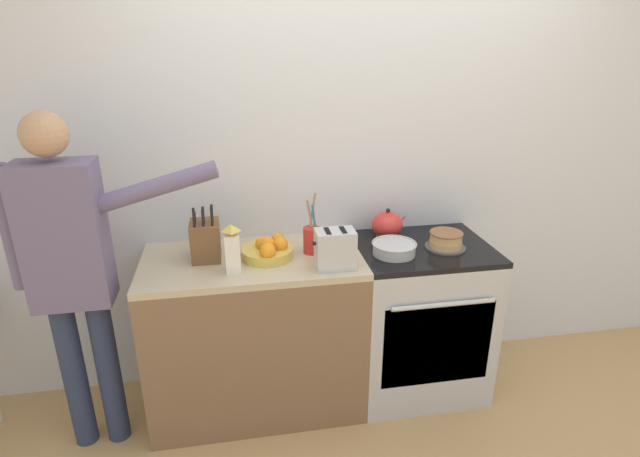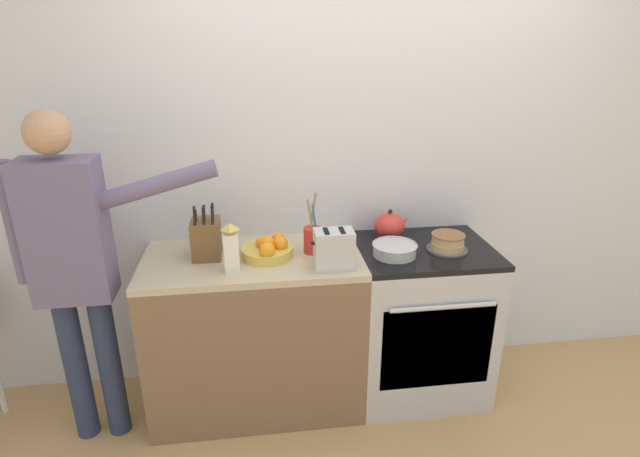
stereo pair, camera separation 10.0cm
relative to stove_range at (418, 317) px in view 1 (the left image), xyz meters
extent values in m
plane|color=tan|center=(-0.28, -0.29, -0.45)|extent=(16.00, 16.00, 0.00)
cube|color=silver|center=(-0.28, 0.32, 0.85)|extent=(8.00, 0.04, 2.60)
cube|color=brown|center=(-0.93, 0.00, -0.02)|extent=(1.13, 0.59, 0.86)
cube|color=#BCAD8E|center=(-0.93, 0.00, 0.43)|extent=(1.13, 0.59, 0.03)
cube|color=#B7BABF|center=(0.00, 0.00, -0.02)|extent=(0.72, 0.59, 0.87)
cube|color=black|center=(0.00, -0.29, 0.01)|extent=(0.59, 0.01, 0.48)
cylinder|color=#B7BABF|center=(0.00, -0.31, 0.26)|extent=(0.54, 0.02, 0.02)
cube|color=black|center=(0.00, 0.00, 0.43)|extent=(0.72, 0.59, 0.03)
cylinder|color=#4C4C51|center=(0.10, -0.05, 0.45)|extent=(0.22, 0.22, 0.01)
cylinder|color=tan|center=(0.10, -0.05, 0.48)|extent=(0.17, 0.17, 0.04)
cylinder|color=tan|center=(0.10, -0.05, 0.51)|extent=(0.17, 0.17, 0.04)
cylinder|color=brown|center=(0.10, -0.05, 0.53)|extent=(0.18, 0.18, 0.01)
cylinder|color=red|center=(-0.16, 0.16, 0.45)|extent=(0.12, 0.12, 0.01)
ellipsoid|color=red|center=(-0.16, 0.16, 0.52)|extent=(0.17, 0.17, 0.15)
cone|color=red|center=(-0.08, 0.16, 0.55)|extent=(0.08, 0.04, 0.08)
sphere|color=black|center=(-0.16, 0.16, 0.61)|extent=(0.02, 0.02, 0.02)
cylinder|color=#B7BABF|center=(-0.19, -0.08, 0.48)|extent=(0.22, 0.22, 0.06)
torus|color=#B7BABF|center=(-0.19, -0.08, 0.51)|extent=(0.23, 0.23, 0.01)
cube|color=brown|center=(-1.15, 0.04, 0.55)|extent=(0.14, 0.17, 0.20)
cylinder|color=black|center=(-1.20, 0.00, 0.69)|extent=(0.01, 0.04, 0.09)
cylinder|color=black|center=(-1.15, 0.00, 0.68)|extent=(0.01, 0.04, 0.08)
cylinder|color=black|center=(-1.11, 0.00, 0.69)|extent=(0.01, 0.04, 0.09)
cylinder|color=black|center=(-1.20, 0.04, 0.67)|extent=(0.01, 0.03, 0.06)
cylinder|color=black|center=(-1.15, 0.04, 0.68)|extent=(0.01, 0.04, 0.08)
cylinder|color=black|center=(-1.11, 0.04, 0.69)|extent=(0.01, 0.04, 0.09)
cylinder|color=red|center=(-0.61, 0.02, 0.52)|extent=(0.09, 0.09, 0.14)
cylinder|color=#A37A51|center=(-0.62, 0.00, 0.62)|extent=(0.05, 0.03, 0.25)
cylinder|color=teal|center=(-0.60, 0.01, 0.61)|extent=(0.04, 0.04, 0.22)
cylinder|color=#A37A51|center=(-0.61, 0.04, 0.63)|extent=(0.05, 0.01, 0.27)
cylinder|color=gold|center=(-0.85, 0.00, 0.47)|extent=(0.26, 0.26, 0.05)
sphere|color=orange|center=(-0.87, 0.02, 0.52)|extent=(0.07, 0.07, 0.07)
sphere|color=orange|center=(-0.85, -0.09, 0.52)|extent=(0.08, 0.08, 0.08)
sphere|color=orange|center=(-0.78, -0.01, 0.52)|extent=(0.08, 0.08, 0.08)
sphere|color=orange|center=(-0.79, 0.06, 0.52)|extent=(0.07, 0.07, 0.07)
sphere|color=orange|center=(-0.85, 0.00, 0.52)|extent=(0.08, 0.08, 0.08)
cube|color=#B7BABF|center=(-0.53, -0.18, 0.54)|extent=(0.19, 0.13, 0.19)
cube|color=black|center=(-0.57, -0.18, 0.64)|extent=(0.02, 0.09, 0.00)
cube|color=black|center=(-0.49, -0.18, 0.64)|extent=(0.02, 0.09, 0.00)
cube|color=black|center=(-0.63, -0.18, 0.58)|extent=(0.02, 0.02, 0.01)
cube|color=white|center=(-1.02, -0.14, 0.54)|extent=(0.07, 0.07, 0.19)
pyramid|color=#E0BC4C|center=(-1.02, -0.14, 0.68)|extent=(0.07, 0.07, 0.03)
cylinder|color=#283351|center=(-1.83, -0.14, -0.05)|extent=(0.11, 0.11, 0.80)
cylinder|color=#283351|center=(-1.67, -0.14, -0.05)|extent=(0.11, 0.11, 0.80)
cube|color=slate|center=(-1.75, -0.14, 0.69)|extent=(0.34, 0.20, 0.66)
cylinder|color=slate|center=(-1.96, -0.14, 0.74)|extent=(0.08, 0.08, 0.56)
cylinder|color=slate|center=(-1.34, -0.14, 0.89)|extent=(0.57, 0.08, 0.22)
sphere|color=tan|center=(-1.75, -0.14, 1.14)|extent=(0.19, 0.19, 0.19)
camera|label=1|loc=(-0.99, -2.35, 1.51)|focal=28.00mm
camera|label=2|loc=(-0.90, -2.37, 1.51)|focal=28.00mm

